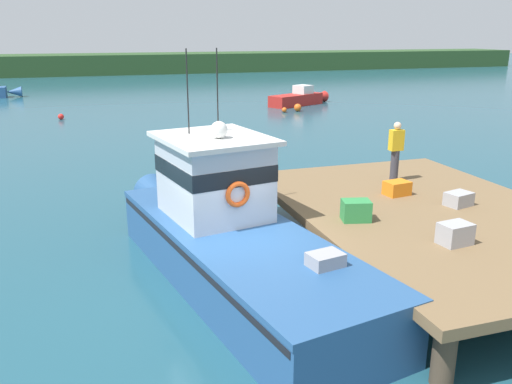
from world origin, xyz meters
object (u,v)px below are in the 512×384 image
(crate_single_far, at_px, (455,234))
(crate_single_by_cleat, at_px, (397,188))
(crate_stack_near_edge, at_px, (459,199))
(mooring_buoy_outer, at_px, (298,107))
(crate_stack_mid_dock, at_px, (356,210))
(deckhand_by_the_boat, at_px, (396,150))
(main_fishing_boat, at_px, (228,233))
(moored_boat_off_the_point, at_px, (300,98))
(mooring_buoy_spare_mooring, at_px, (61,117))
(mooring_buoy_inshore, at_px, (284,110))

(crate_single_far, xyz_separation_m, crate_single_by_cleat, (0.71, 3.17, -0.03))
(crate_stack_near_edge, distance_m, mooring_buoy_outer, 23.98)
(crate_stack_mid_dock, distance_m, deckhand_by_the_boat, 3.63)
(main_fishing_boat, height_order, deckhand_by_the_boat, main_fishing_boat)
(deckhand_by_the_boat, bearing_deg, crate_single_by_cleat, -118.49)
(moored_boat_off_the_point, distance_m, mooring_buoy_spare_mooring, 16.46)
(main_fishing_boat, height_order, crate_stack_near_edge, main_fishing_boat)
(deckhand_by_the_boat, height_order, moored_boat_off_the_point, deckhand_by_the_boat)
(deckhand_by_the_boat, bearing_deg, crate_stack_mid_dock, -134.75)
(crate_stack_mid_dock, height_order, mooring_buoy_inshore, crate_stack_mid_dock)
(mooring_buoy_spare_mooring, bearing_deg, mooring_buoy_outer, -4.42)
(crate_stack_mid_dock, bearing_deg, mooring_buoy_outer, 70.59)
(main_fishing_boat, xyz_separation_m, crate_single_far, (3.89, -2.41, 0.40))
(crate_stack_near_edge, relative_size, deckhand_by_the_boat, 0.37)
(crate_stack_mid_dock, height_order, deckhand_by_the_boat, deckhand_by_the_boat)
(mooring_buoy_inshore, bearing_deg, crate_stack_near_edge, -100.90)
(crate_stack_near_edge, height_order, mooring_buoy_inshore, crate_stack_near_edge)
(crate_stack_near_edge, bearing_deg, mooring_buoy_spare_mooring, 111.29)
(crate_single_by_cleat, bearing_deg, deckhand_by_the_boat, 61.51)
(crate_stack_near_edge, height_order, deckhand_by_the_boat, deckhand_by_the_boat)
(crate_stack_near_edge, xyz_separation_m, deckhand_by_the_boat, (-0.28, 2.36, 0.70))
(crate_stack_near_edge, height_order, crate_single_by_cleat, crate_single_by_cleat)
(crate_stack_mid_dock, bearing_deg, crate_stack_near_edge, 3.70)
(crate_stack_mid_dock, distance_m, crate_single_far, 2.14)
(moored_boat_off_the_point, bearing_deg, mooring_buoy_spare_mooring, -173.76)
(moored_boat_off_the_point, relative_size, mooring_buoy_outer, 10.75)
(crate_stack_mid_dock, distance_m, crate_single_by_cleat, 2.34)
(crate_single_by_cleat, bearing_deg, mooring_buoy_spare_mooring, 110.34)
(main_fishing_boat, height_order, crate_stack_mid_dock, main_fishing_boat)
(crate_single_by_cleat, bearing_deg, main_fishing_boat, -170.65)
(mooring_buoy_inshore, height_order, mooring_buoy_spare_mooring, mooring_buoy_spare_mooring)
(deckhand_by_the_boat, relative_size, mooring_buoy_inshore, 4.92)
(main_fishing_boat, xyz_separation_m, mooring_buoy_inshore, (9.96, 22.68, -0.84))
(mooring_buoy_spare_mooring, bearing_deg, crate_stack_mid_dock, -74.71)
(crate_stack_mid_dock, distance_m, moored_boat_off_the_point, 28.16)
(mooring_buoy_spare_mooring, bearing_deg, crate_single_far, -73.33)
(crate_single_far, height_order, deckhand_by_the_boat, deckhand_by_the_boat)
(mooring_buoy_spare_mooring, xyz_separation_m, mooring_buoy_outer, (15.02, -1.16, 0.07))
(deckhand_by_the_boat, xyz_separation_m, mooring_buoy_outer, (5.76, 20.96, -1.81))
(crate_single_far, distance_m, crate_single_by_cleat, 3.25)
(main_fishing_boat, bearing_deg, crate_stack_mid_dock, -12.95)
(crate_single_far, bearing_deg, moored_boat_off_the_point, 73.35)
(crate_stack_near_edge, xyz_separation_m, mooring_buoy_outer, (5.48, 23.32, -1.11))
(crate_single_far, bearing_deg, crate_stack_near_edge, 50.51)
(main_fishing_boat, bearing_deg, mooring_buoy_spare_mooring, 99.52)
(deckhand_by_the_boat, distance_m, mooring_buoy_spare_mooring, 24.06)
(crate_stack_near_edge, distance_m, deckhand_by_the_boat, 2.48)
(crate_single_far, bearing_deg, deckhand_by_the_boat, 72.78)
(crate_single_far, xyz_separation_m, mooring_buoy_outer, (7.10, 25.29, -1.16))
(main_fishing_boat, distance_m, mooring_buoy_spare_mooring, 24.39)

